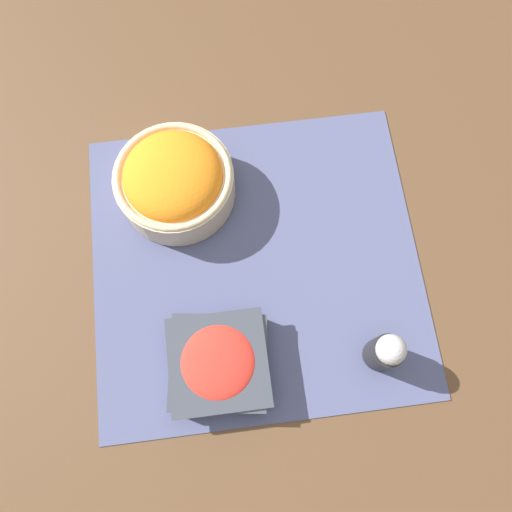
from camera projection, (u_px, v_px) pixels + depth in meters
The scene contains 5 objects.
ground_plane at pixel (256, 263), 0.74m from camera, with size 3.00×3.00×0.00m, color #513823.
placemat at pixel (256, 262), 0.74m from camera, with size 0.48×0.46×0.00m.
carrot_bowl at pixel (175, 181), 0.73m from camera, with size 0.17×0.17×0.09m.
tomato_bowl at pixel (219, 363), 0.67m from camera, with size 0.14×0.14×0.05m.
pepper_shaker at pixel (386, 352), 0.65m from camera, with size 0.04×0.04×0.09m.
Camera 1 is at (0.03, 0.20, 0.71)m, focal length 35.00 mm.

